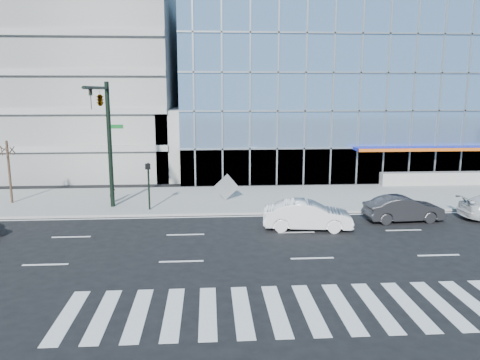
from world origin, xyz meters
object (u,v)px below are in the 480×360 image
object	(u,v)px
ped_signal_post	(148,179)
dark_sedan	(404,209)
pedestrian	(112,191)
tilted_panel	(226,187)
white_sedan	(307,215)
street_tree_near	(7,149)
traffic_signal	(103,115)

from	to	relation	value
ped_signal_post	dark_sedan	xyz separation A→B (m)	(15.21, -3.14, -1.39)
dark_sedan	pedestrian	world-z (taller)	pedestrian
tilted_panel	dark_sedan	bearing A→B (deg)	-44.53
dark_sedan	pedestrian	xyz separation A→B (m)	(-17.92, 5.25, 0.18)
ped_signal_post	tilted_panel	size ratio (longest dim) A/B	2.31
white_sedan	dark_sedan	bearing A→B (deg)	-71.43
dark_sedan	ped_signal_post	bearing A→B (deg)	74.78
dark_sedan	tilted_panel	world-z (taller)	tilted_panel
ped_signal_post	pedestrian	distance (m)	3.63
street_tree_near	pedestrian	bearing A→B (deg)	-3.82
white_sedan	tilted_panel	distance (m)	7.94
street_tree_near	white_sedan	xyz separation A→B (m)	(18.71, -6.92, -2.98)
dark_sedan	street_tree_near	bearing A→B (deg)	73.47
white_sedan	dark_sedan	xyz separation A→B (m)	(6.00, 1.22, -0.05)
white_sedan	tilted_panel	xyz separation A→B (m)	(-4.23, 6.72, 0.26)
ped_signal_post	traffic_signal	bearing A→B (deg)	-171.48
street_tree_near	tilted_panel	bearing A→B (deg)	-0.80
traffic_signal	ped_signal_post	bearing A→B (deg)	8.52
traffic_signal	dark_sedan	size ratio (longest dim) A/B	1.76
white_sedan	dark_sedan	world-z (taller)	white_sedan
traffic_signal	white_sedan	xyz separation A→B (m)	(11.71, -3.99, -5.36)
traffic_signal	street_tree_near	bearing A→B (deg)	157.29
ped_signal_post	pedestrian	world-z (taller)	ped_signal_post
street_tree_near	tilted_panel	size ratio (longest dim) A/B	3.25
traffic_signal	ped_signal_post	world-z (taller)	traffic_signal
street_tree_near	traffic_signal	bearing A→B (deg)	-22.71
traffic_signal	dark_sedan	distance (m)	18.73
white_sedan	pedestrian	size ratio (longest dim) A/B	3.12
street_tree_near	tilted_panel	xyz separation A→B (m)	(14.49, -0.20, -2.71)
dark_sedan	pedestrian	bearing A→B (deg)	70.13
white_sedan	street_tree_near	bearing A→B (deg)	76.78
traffic_signal	pedestrian	world-z (taller)	traffic_signal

